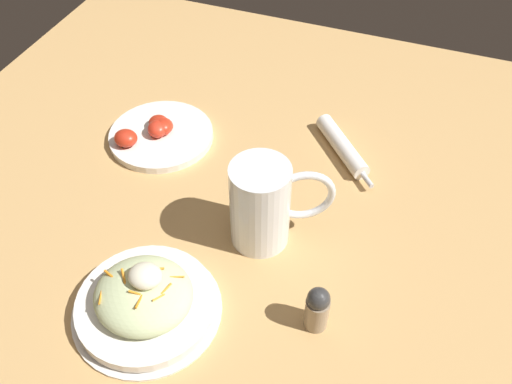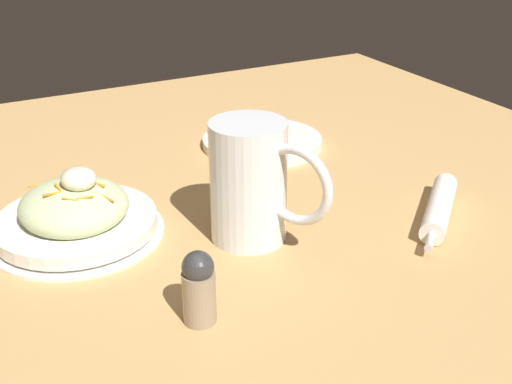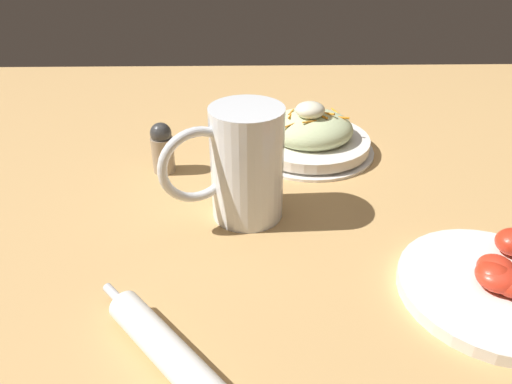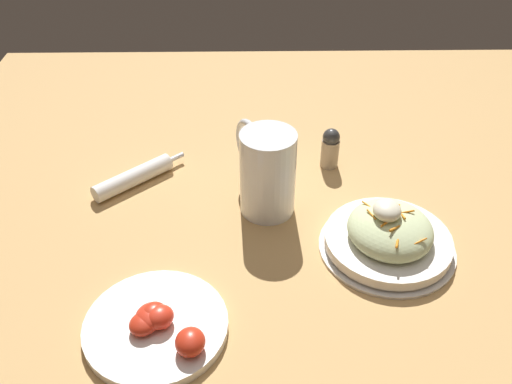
% 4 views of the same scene
% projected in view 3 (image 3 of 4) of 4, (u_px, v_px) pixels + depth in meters
% --- Properties ---
extents(ground_plane, '(1.43, 1.43, 0.00)m').
position_uv_depth(ground_plane, '(260.00, 210.00, 0.68)').
color(ground_plane, tan).
extents(salad_plate, '(0.23, 0.23, 0.10)m').
position_uv_depth(salad_plate, '(310.00, 136.00, 0.83)').
color(salad_plate, white).
rests_on(salad_plate, ground_plane).
extents(beer_mug, '(0.16, 0.11, 0.16)m').
position_uv_depth(beer_mug, '(245.00, 169.00, 0.64)').
color(beer_mug, white).
rests_on(beer_mug, ground_plane).
extents(napkin_roll, '(0.15, 0.16, 0.03)m').
position_uv_depth(napkin_roll, '(166.00, 349.00, 0.45)').
color(napkin_roll, white).
rests_on(napkin_roll, ground_plane).
extents(tomato_plate, '(0.21, 0.21, 0.05)m').
position_uv_depth(tomato_plate, '(496.00, 282.00, 0.53)').
color(tomato_plate, white).
rests_on(tomato_plate, ground_plane).
extents(salt_shaker, '(0.04, 0.04, 0.08)m').
position_uv_depth(salt_shaker, '(162.00, 147.00, 0.76)').
color(salt_shaker, gray).
rests_on(salt_shaker, ground_plane).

